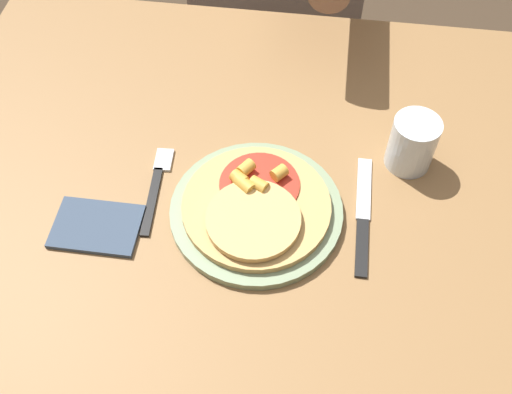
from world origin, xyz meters
name	(u,v)px	position (x,y,z in m)	size (l,w,h in m)	color
ground_plane	(256,376)	(0.00, 0.00, 0.00)	(8.00, 8.00, 0.00)	#423323
dining_table	(256,247)	(0.00, 0.00, 0.63)	(1.15, 0.99, 0.73)	olive
plate	(256,210)	(0.00, 0.00, 0.74)	(0.26, 0.26, 0.01)	gray
pizza	(255,205)	(0.00, 0.00, 0.76)	(0.23, 0.23, 0.04)	tan
fork	(157,185)	(-0.16, 0.03, 0.74)	(0.03, 0.18, 0.00)	black
knife	(363,217)	(0.16, 0.01, 0.74)	(0.02, 0.22, 0.00)	black
drinking_glass	(412,143)	(0.23, 0.14, 0.78)	(0.07, 0.07, 0.09)	silver
napkin	(97,226)	(-0.24, -0.06, 0.74)	(0.13, 0.09, 0.01)	#38475B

